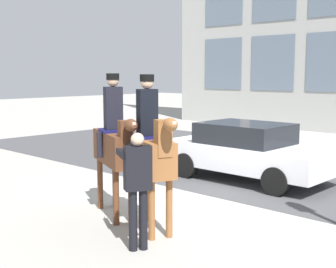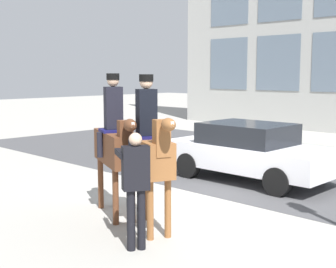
% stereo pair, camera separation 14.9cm
% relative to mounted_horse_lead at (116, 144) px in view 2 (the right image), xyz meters
% --- Properties ---
extents(ground_plane, '(80.00, 80.00, 0.00)m').
position_rel_mounted_horse_lead_xyz_m(ground_plane, '(0.45, 1.82, -1.37)').
color(ground_plane, '#9E9B93').
extents(road_surface, '(23.75, 8.50, 0.01)m').
position_rel_mounted_horse_lead_xyz_m(road_surface, '(0.45, 6.57, -1.37)').
color(road_surface, '#444447').
rests_on(road_surface, ground_plane).
extents(mounted_horse_lead, '(1.90, 1.08, 2.68)m').
position_rel_mounted_horse_lead_xyz_m(mounted_horse_lead, '(0.00, 0.00, 0.00)').
color(mounted_horse_lead, '#59331E').
rests_on(mounted_horse_lead, ground_plane).
extents(mounted_horse_companion, '(1.76, 0.99, 2.66)m').
position_rel_mounted_horse_lead_xyz_m(mounted_horse_companion, '(1.04, -0.13, 0.00)').
color(mounted_horse_companion, brown).
rests_on(mounted_horse_companion, ground_plane).
extents(pedestrian_bystander, '(0.91, 0.46, 1.80)m').
position_rel_mounted_horse_lead_xyz_m(pedestrian_bystander, '(1.56, -0.90, -0.31)').
color(pedestrian_bystander, black).
rests_on(pedestrian_bystander, ground_plane).
extents(street_car_near_lane, '(4.23, 1.95, 1.44)m').
position_rel_mounted_horse_lead_xyz_m(street_car_near_lane, '(0.09, 4.23, -0.62)').
color(street_car_near_lane, silver).
rests_on(street_car_near_lane, ground_plane).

